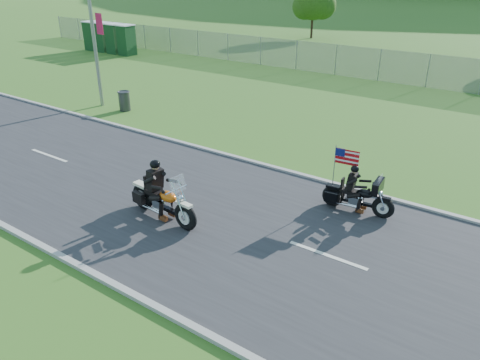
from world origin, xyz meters
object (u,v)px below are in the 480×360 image
Objects in this scene: porta_toilet_b at (115,39)px; motorcycle_follow at (358,197)px; motorcycle_lead at (162,201)px; trash_can at (124,101)px; porta_toilet_c at (103,38)px; porta_toilet_a at (126,41)px; porta_toilet_d at (93,36)px.

motorcycle_follow is (27.07, -14.29, -0.63)m from porta_toilet_b.
motorcycle_lead is 2.85× the size of trash_can.
porta_toilet_c reaches higher than trash_can.
porta_toilet_a is 1.02× the size of motorcycle_follow.
porta_toilet_a is 4.20m from porta_toilet_d.
porta_toilet_c reaches higher than motorcycle_follow.
motorcycle_lead is 1.23× the size of motorcycle_follow.
porta_toilet_a and porta_toilet_c have the same top height.
porta_toilet_c is at bearing 180.00° from porta_toilet_b.
motorcycle_lead is at bearing -36.98° from porta_toilet_c.
motorcycle_follow is at bearing -25.58° from porta_toilet_d.
porta_toilet_b is at bearing 0.00° from porta_toilet_c.
porta_toilet_c reaches higher than motorcycle_lead.
porta_toilet_c is (-2.80, 0.00, 0.00)m from porta_toilet_a.
motorcycle_follow is at bearing -13.49° from trash_can.
trash_can is (-9.38, 7.05, -0.10)m from motorcycle_lead.
porta_toilet_a is at bearing 0.00° from porta_toilet_d.
porta_toilet_c is 1.02× the size of motorcycle_follow.
trash_can is at bearing -43.06° from porta_toilet_a.
motorcycle_follow is at bearing -26.66° from porta_toilet_c.
porta_toilet_d is 31.05m from motorcycle_lead.
porta_toilet_a is at bearing 0.00° from porta_toilet_b.
motorcycle_follow is 14.35m from trash_can.
motorcycle_follow is at bearing -27.84° from porta_toilet_b.
porta_toilet_c is 1.00× the size of porta_toilet_d.
porta_toilet_b and porta_toilet_c have the same top height.
porta_toilet_c is at bearing 147.73° from motorcycle_follow.
porta_toilet_b reaches higher than motorcycle_follow.
porta_toilet_a and porta_toilet_d have the same top height.
porta_toilet_b is at bearing 180.00° from porta_toilet_a.
porta_toilet_a reaches higher than trash_can.
porta_toilet_b is at bearing 140.15° from trash_can.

